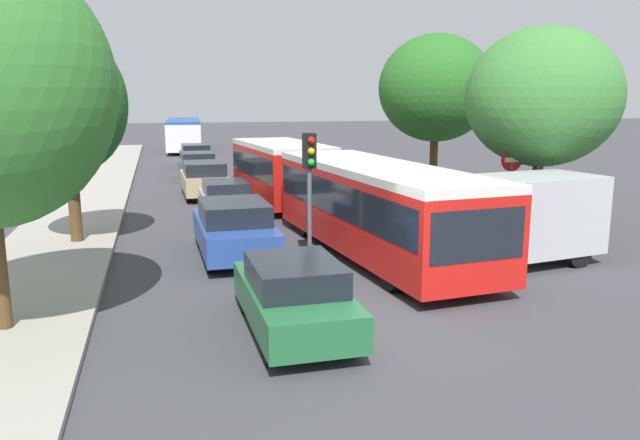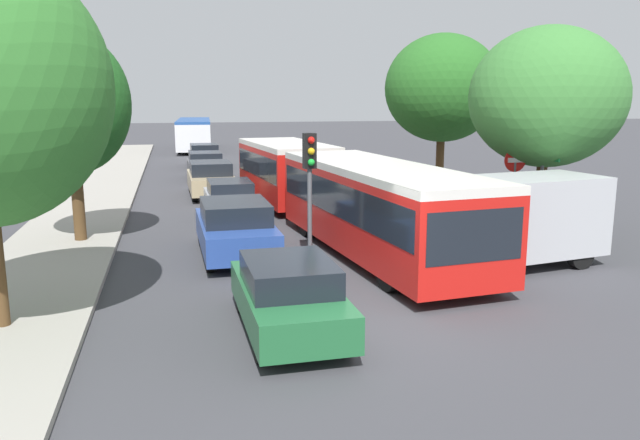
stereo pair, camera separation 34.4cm
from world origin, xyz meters
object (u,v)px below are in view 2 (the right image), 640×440
Objects in this scene: queued_car_silver at (230,199)px; direction_sign_post at (543,157)px; no_entry_sign at (514,180)px; queued_car_green at (288,295)px; queued_car_tan at (211,179)px; articulated_bus at (332,186)px; white_van at (515,219)px; traffic_light at (310,169)px; queued_car_blue at (235,228)px; queued_car_graphite at (205,165)px; city_bus_rear at (194,132)px; tree_right_near at (547,97)px; tree_left_mid at (71,104)px; tree_right_mid at (443,91)px; queued_car_black at (204,155)px.

queued_car_silver is 10.76m from direction_sign_post.
queued_car_green is at bearing -53.96° from no_entry_sign.
direction_sign_post is (9.04, -11.28, 1.79)m from queued_car_tan.
articulated_bus is 5.68m from no_entry_sign.
articulated_bus is 3.25× the size of white_van.
traffic_light is at bearing -17.91° from queued_car_green.
queued_car_blue is 16.84m from queued_car_graphite.
direction_sign_post reaches higher than white_van.
white_van is (6.66, -38.97, -0.21)m from city_bus_rear.
tree_right_near is at bearing 106.72° from no_entry_sign.
articulated_bus is at bearing 155.47° from traffic_light.
tree_left_mid is 0.96× the size of tree_right_near.
queued_car_graphite is (0.07, 5.92, -0.04)m from queued_car_tan.
tree_right_near is at bearing -9.44° from tree_left_mid.
queued_car_blue reaches higher than queued_car_green.
articulated_bus is 6.05× the size of no_entry_sign.
tree_right_mid is at bearing -33.84° from queued_car_green.
tree_right_mid is at bearing -102.30° from queued_car_tan.
white_van is at bearing -131.36° from tree_right_near.
tree_right_near is (9.09, -22.59, 3.56)m from queued_car_black.
tree_left_mid reaches higher than white_van.
queued_car_graphite reaches higher than queued_car_black.
queued_car_blue is 0.73× the size of tree_left_mid.
white_van is 2.99m from no_entry_sign.
direction_sign_post is 1.85m from tree_right_near.
articulated_bus reaches higher than queued_car_tan.
tree_right_mid is (6.53, 6.09, 3.11)m from articulated_bus.
queued_car_green is 1.11× the size of direction_sign_post.
queued_car_silver is 0.63× the size of tree_left_mid.
direction_sign_post reaches higher than queued_car_blue.
queued_car_green is 1.42× the size of no_entry_sign.
queued_car_graphite is at bearing 0.68° from queued_car_silver.
no_entry_sign is at bearing -128.32° from white_van.
no_entry_sign is at bearing 96.46° from traffic_light.
traffic_light is (-5.02, 1.53, 1.26)m from white_van.
articulated_bus is at bearing -134.49° from queued_car_silver.
city_bus_rear is at bearing -89.49° from white_van.
direction_sign_post is (8.72, -23.17, 1.83)m from queued_car_black.
tree_left_mid reaches higher than traffic_light.
tree_right_near is at bearing -129.55° from direction_sign_post.
queued_car_silver is at bearing -61.57° from white_van.
queued_car_green is 1.03× the size of queued_car_silver.
no_entry_sign is at bearing -54.84° from queued_car_green.
queued_car_silver is 10.82m from tree_right_mid.
city_bus_rear is 29.25m from tree_right_mid.
city_bus_rear is 37.72m from direction_sign_post.
tree_left_mid reaches higher than queued_car_blue.
articulated_bus is at bearing -167.37° from queued_car_graphite.
queued_car_green is 11.59m from queued_car_silver.
queued_car_blue is 13.89m from tree_right_mid.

